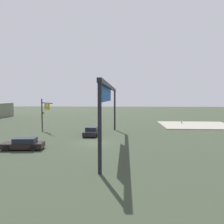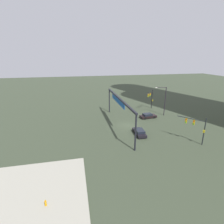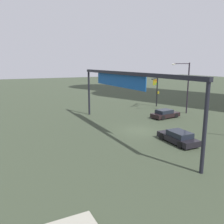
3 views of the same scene
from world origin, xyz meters
The scene contains 6 objects.
ground_plane centered at (0.00, 0.00, 0.00)m, with size 209.51×209.51×0.00m, color #363F2E.
traffic_signal_opposite_side centered at (-11.22, 10.72, 3.74)m, with size 2.88×3.60×5.79m.
streetlamp_curved_arm centered at (-5.06, 11.60, 4.56)m, with size 1.11×2.80×7.74m.
overhead_sign_gantry centered at (-0.60, -1.87, 5.71)m, with size 22.09×0.43×6.76m.
sedan_car_approaching centered at (5.17, 1.06, 0.57)m, with size 4.45×1.99×1.21m.
sedan_car_waiting_far centered at (-3.88, 6.86, 0.57)m, with size 2.21×4.38×1.21m.
Camera 3 is at (21.67, -14.44, 7.60)m, focal length 37.46 mm.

